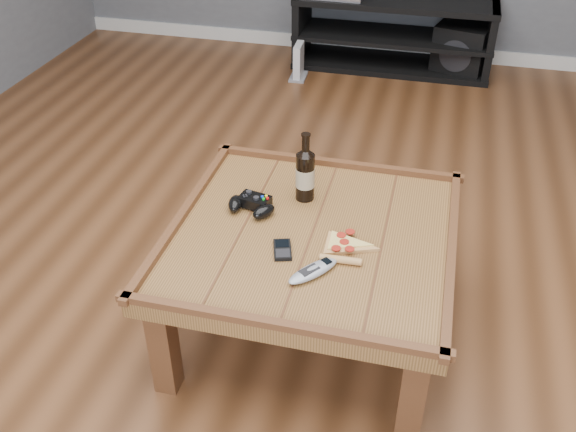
% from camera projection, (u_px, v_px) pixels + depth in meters
% --- Properties ---
extents(ground, '(6.00, 6.00, 0.00)m').
position_uv_depth(ground, '(310.00, 324.00, 2.54)').
color(ground, '#452713').
rests_on(ground, ground).
extents(baseboard, '(5.00, 0.02, 0.10)m').
position_uv_depth(baseboard, '(394.00, 49.00, 4.89)').
color(baseboard, silver).
rests_on(baseboard, ground).
extents(coffee_table, '(1.03, 1.03, 0.48)m').
position_uv_depth(coffee_table, '(312.00, 246.00, 2.32)').
color(coffee_table, '#543618').
rests_on(coffee_table, ground).
extents(media_console, '(1.40, 0.45, 0.50)m').
position_uv_depth(media_console, '(393.00, 34.00, 4.59)').
color(media_console, black).
rests_on(media_console, ground).
extents(beer_bottle, '(0.07, 0.07, 0.28)m').
position_uv_depth(beer_bottle, '(305.00, 173.00, 2.41)').
color(beer_bottle, black).
rests_on(beer_bottle, coffee_table).
extents(game_controller, '(0.20, 0.15, 0.05)m').
position_uv_depth(game_controller, '(252.00, 205.00, 2.39)').
color(game_controller, black).
rests_on(game_controller, coffee_table).
extents(pizza_slice, '(0.16, 0.26, 0.03)m').
position_uv_depth(pizza_slice, '(344.00, 246.00, 2.21)').
color(pizza_slice, tan).
rests_on(pizza_slice, coffee_table).
extents(smartphone, '(0.09, 0.12, 0.01)m').
position_uv_depth(smartphone, '(282.00, 250.00, 2.19)').
color(smartphone, black).
rests_on(smartphone, coffee_table).
extents(remote_control, '(0.17, 0.20, 0.03)m').
position_uv_depth(remote_control, '(313.00, 271.00, 2.09)').
color(remote_control, gray).
rests_on(remote_control, coffee_table).
extents(subwoofer, '(0.44, 0.44, 0.35)m').
position_uv_depth(subwoofer, '(463.00, 48.00, 4.55)').
color(subwoofer, black).
rests_on(subwoofer, ground).
extents(game_console, '(0.12, 0.20, 0.25)m').
position_uv_depth(game_console, '(299.00, 63.00, 4.50)').
color(game_console, gray).
rests_on(game_console, ground).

